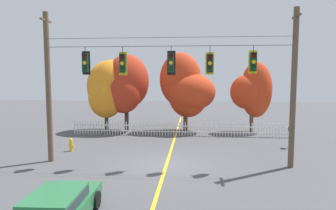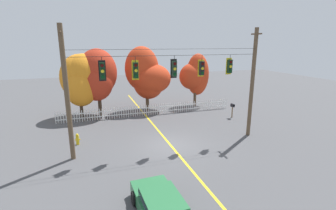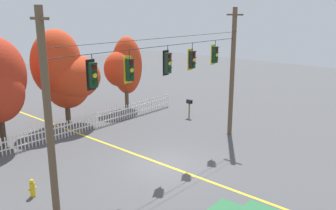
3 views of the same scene
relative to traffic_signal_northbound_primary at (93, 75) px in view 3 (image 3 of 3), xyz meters
name	(u,v)px [view 3 (image 3 of 3)]	position (x,y,z in m)	size (l,w,h in m)	color
ground	(165,165)	(4.34, -0.01, -5.41)	(80.00, 80.00, 0.00)	#4C4C4F
lane_centerline_stripe	(165,165)	(4.34, -0.01, -5.40)	(0.16, 36.00, 0.01)	gold
signal_support_span	(165,89)	(4.34, -0.01, -1.28)	(13.18, 1.10, 8.10)	brown
traffic_signal_northbound_primary	(93,75)	(0.00, 0.00, 0.00)	(0.43, 0.38, 1.47)	black
traffic_signal_eastbound_side	(130,70)	(2.02, 0.00, -0.03)	(0.43, 0.38, 1.49)	black
traffic_signal_southbound_primary	(168,63)	(4.58, 0.00, -0.01)	(0.43, 0.38, 1.49)	black
traffic_signal_westbound_side	(192,60)	(6.57, 0.00, -0.05)	(0.43, 0.38, 1.46)	black
traffic_signal_northbound_secondary	(215,55)	(8.76, 0.00, 0.02)	(0.43, 0.38, 1.41)	black
white_picket_fence	(83,124)	(4.78, 7.63, -4.86)	(17.35, 0.06, 1.08)	white
autumn_oak_far_east	(65,73)	(5.13, 9.86, -1.73)	(4.75, 3.59, 6.71)	brown
autumn_maple_far_west	(124,67)	(10.63, 9.88, -1.93)	(3.46, 2.50, 5.89)	brown
fire_hydrant	(32,188)	(-1.89, 2.23, -5.01)	(0.38, 0.22, 0.81)	gold
roadside_mailbox	(189,103)	(12.15, 4.39, -4.28)	(0.25, 0.44, 1.38)	brown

